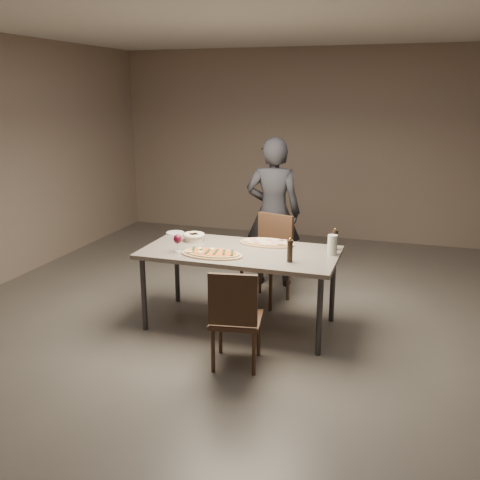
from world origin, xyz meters
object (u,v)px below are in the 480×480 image
(carafe, at_px, (332,245))
(bread_basket, at_px, (194,236))
(pepper_mill_left, at_px, (335,240))
(dining_table, at_px, (240,256))
(diner, at_px, (273,212))
(ham_pizza, at_px, (267,243))
(chair_far, at_px, (270,253))
(zucchini_pizza, at_px, (212,253))
(chair_near, at_px, (235,314))

(carafe, bearing_deg, bread_basket, 178.16)
(pepper_mill_left, bearing_deg, dining_table, -160.20)
(diner, bearing_deg, ham_pizza, 94.26)
(diner, bearing_deg, chair_far, 94.19)
(zucchini_pizza, distance_m, pepper_mill_left, 1.15)
(chair_near, distance_m, diner, 2.08)
(chair_near, bearing_deg, diner, 86.62)
(ham_pizza, relative_size, bread_basket, 2.55)
(pepper_mill_left, relative_size, carafe, 1.13)
(chair_far, bearing_deg, bread_basket, 58.31)
(zucchini_pizza, xyz_separation_m, ham_pizza, (0.38, 0.50, -0.00))
(dining_table, xyz_separation_m, pepper_mill_left, (0.83, 0.30, 0.15))
(pepper_mill_left, relative_size, chair_near, 0.24)
(carafe, height_order, chair_near, carafe)
(zucchini_pizza, bearing_deg, ham_pizza, 70.57)
(ham_pizza, distance_m, chair_near, 1.13)
(dining_table, relative_size, bread_basket, 8.51)
(dining_table, relative_size, ham_pizza, 3.34)
(dining_table, relative_size, chair_near, 2.13)
(carafe, bearing_deg, chair_near, -122.96)
(zucchini_pizza, distance_m, chair_far, 1.03)
(pepper_mill_left, bearing_deg, diner, 131.92)
(dining_table, xyz_separation_m, chair_near, (0.22, -0.81, -0.22))
(pepper_mill_left, relative_size, chair_far, 0.22)
(chair_near, bearing_deg, zucchini_pizza, 115.66)
(dining_table, relative_size, chair_far, 1.95)
(pepper_mill_left, bearing_deg, zucchini_pizza, -153.11)
(zucchini_pizza, relative_size, diner, 0.34)
(zucchini_pizza, bearing_deg, pepper_mill_left, 44.46)
(pepper_mill_left, distance_m, chair_far, 0.92)
(carafe, relative_size, chair_far, 0.20)
(bread_basket, bearing_deg, dining_table, -18.37)
(dining_table, distance_m, diner, 1.23)
(zucchini_pizza, height_order, chair_near, chair_near)
(bread_basket, bearing_deg, zucchini_pizza, -49.54)
(zucchini_pizza, xyz_separation_m, chair_near, (0.41, -0.59, -0.29))
(zucchini_pizza, height_order, diner, diner)
(chair_near, bearing_deg, ham_pizza, 82.37)
(bread_basket, xyz_separation_m, chair_near, (0.75, -0.99, -0.32))
(dining_table, relative_size, zucchini_pizza, 3.14)
(pepper_mill_left, bearing_deg, carafe, -90.00)
(bread_basket, distance_m, chair_far, 0.89)
(bread_basket, height_order, diner, diner)
(dining_table, height_order, zucchini_pizza, zucchini_pizza)
(chair_far, bearing_deg, pepper_mill_left, 166.15)
(bread_basket, xyz_separation_m, diner, (0.53, 1.05, 0.05))
(zucchini_pizza, xyz_separation_m, pepper_mill_left, (1.03, 0.52, 0.08))
(ham_pizza, distance_m, pepper_mill_left, 0.65)
(ham_pizza, distance_m, bread_basket, 0.73)
(dining_table, bearing_deg, chair_far, 82.77)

